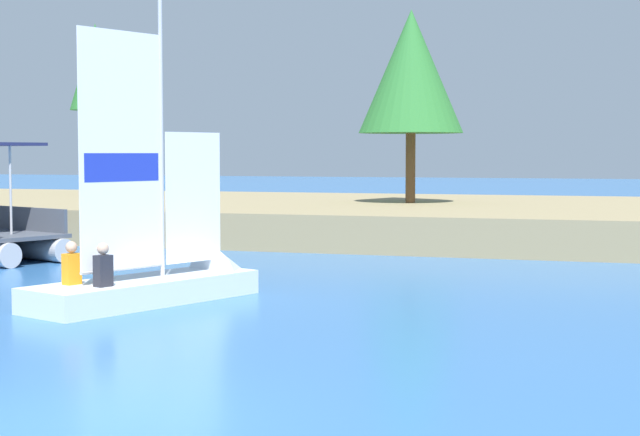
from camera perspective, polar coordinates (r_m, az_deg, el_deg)
name	(u,v)px	position (r m, az deg, el deg)	size (l,w,h in m)	color
ground_plane	(55,425)	(10.50, -14.78, -11.29)	(200.00, 200.00, 0.00)	#2D609E
shore_bank	(462,219)	(33.38, 8.04, -0.07)	(80.00, 14.51, 1.03)	#897A56
shoreline_tree_midleft	(96,68)	(41.78, -12.60, 8.29)	(2.07, 2.07, 6.84)	brown
shoreline_tree_centre	(411,72)	(33.69, 5.18, 8.25)	(3.47, 3.47, 6.38)	brown
sailboat	(177,277)	(18.90, -8.12, -3.30)	(3.13, 5.23, 5.95)	silver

